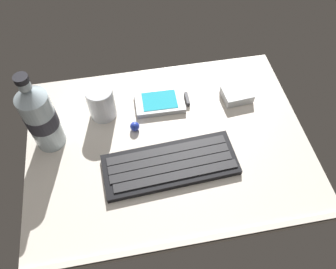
% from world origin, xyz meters
% --- Properties ---
extents(ground_plane, '(0.64, 0.48, 0.03)m').
position_xyz_m(ground_plane, '(0.00, -0.00, -0.01)').
color(ground_plane, beige).
extents(keyboard, '(0.30, 0.13, 0.02)m').
position_xyz_m(keyboard, '(-0.01, -0.06, 0.01)').
color(keyboard, black).
rests_on(keyboard, ground_plane).
extents(handheld_device, '(0.13, 0.08, 0.02)m').
position_xyz_m(handheld_device, '(0.01, 0.11, 0.01)').
color(handheld_device, '#B7BABF').
rests_on(handheld_device, ground_plane).
extents(juice_cup, '(0.06, 0.06, 0.09)m').
position_xyz_m(juice_cup, '(-0.14, 0.11, 0.04)').
color(juice_cup, silver).
rests_on(juice_cup, ground_plane).
extents(water_bottle, '(0.07, 0.07, 0.21)m').
position_xyz_m(water_bottle, '(-0.26, 0.05, 0.09)').
color(water_bottle, silver).
rests_on(water_bottle, ground_plane).
extents(charger_block, '(0.07, 0.06, 0.02)m').
position_xyz_m(charger_block, '(0.19, 0.10, 0.01)').
color(charger_block, silver).
rests_on(charger_block, ground_plane).
extents(trackball_mouse, '(0.02, 0.02, 0.02)m').
position_xyz_m(trackball_mouse, '(-0.07, 0.05, 0.01)').
color(trackball_mouse, '#2338B2').
rests_on(trackball_mouse, ground_plane).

